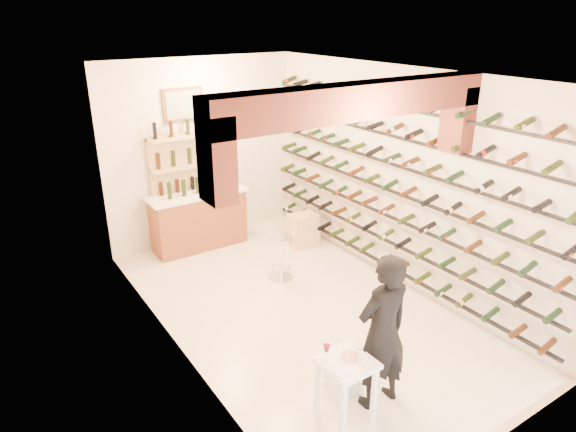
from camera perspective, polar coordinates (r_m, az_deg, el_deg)
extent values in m
plane|color=#F0E4D0|center=(7.24, 1.34, -10.34)|extent=(6.00, 6.00, 0.00)
cube|color=beige|center=(9.03, -9.61, 7.12)|extent=(3.50, 0.02, 3.20)
cube|color=beige|center=(4.64, 23.50, -9.30)|extent=(3.50, 0.02, 3.20)
cube|color=beige|center=(5.77, -12.93, -1.77)|extent=(0.02, 6.00, 3.20)
cube|color=beige|center=(7.61, 12.34, 4.12)|extent=(0.02, 6.00, 3.20)
cube|color=brown|center=(6.15, 1.61, 15.73)|extent=(3.50, 6.00, 0.02)
cube|color=#964234|center=(5.40, 7.86, 12.73)|extent=(3.50, 0.35, 0.36)
cube|color=#964234|center=(4.59, -8.03, 6.36)|extent=(0.24, 0.35, 0.80)
cube|color=#964234|center=(6.64, 18.55, 10.28)|extent=(0.24, 0.35, 0.80)
cube|color=black|center=(8.02, 10.76, -5.28)|extent=(0.06, 5.70, 0.03)
cube|color=black|center=(7.84, 10.96, -2.68)|extent=(0.06, 5.70, 0.03)
cube|color=black|center=(7.69, 11.18, 0.03)|extent=(0.06, 5.70, 0.03)
cube|color=black|center=(7.55, 11.40, 2.85)|extent=(0.06, 5.70, 0.03)
cube|color=black|center=(7.43, 11.63, 5.76)|extent=(0.06, 5.70, 0.03)
cube|color=black|center=(7.33, 11.86, 8.76)|extent=(0.06, 5.70, 0.03)
cube|color=black|center=(7.26, 12.11, 11.84)|extent=(0.06, 5.70, 0.03)
cube|color=brown|center=(8.97, -9.96, -0.57)|extent=(1.60, 0.55, 0.96)
cube|color=white|center=(8.79, -10.18, 2.47)|extent=(1.70, 0.62, 0.05)
cube|color=tan|center=(9.02, -10.89, 3.03)|extent=(1.40, 0.10, 2.00)
cube|color=tan|center=(9.12, -10.39, -0.41)|extent=(1.40, 0.28, 0.04)
cube|color=tan|center=(8.95, -10.61, 2.56)|extent=(1.40, 0.28, 0.04)
cube|color=tan|center=(8.80, -10.83, 5.63)|extent=(1.40, 0.28, 0.04)
cube|color=tan|center=(8.67, -11.07, 8.80)|extent=(1.40, 0.28, 0.04)
cube|color=brown|center=(8.71, -11.71, 12.17)|extent=(0.70, 0.04, 0.55)
cube|color=#99998C|center=(8.69, -11.65, 12.15)|extent=(0.60, 0.01, 0.45)
cube|color=white|center=(5.17, 6.65, -16.07)|extent=(0.51, 0.51, 0.05)
cube|color=white|center=(5.18, 6.23, -21.13)|extent=(0.05, 0.05, 0.67)
cube|color=white|center=(5.39, 9.65, -19.30)|extent=(0.05, 0.05, 0.67)
cube|color=white|center=(5.41, 3.30, -18.82)|extent=(0.05, 0.05, 0.67)
cube|color=white|center=(5.61, 6.69, -17.20)|extent=(0.05, 0.05, 0.67)
cylinder|color=white|center=(5.18, 6.94, -15.50)|extent=(0.23, 0.23, 0.01)
cylinder|color=#BF7266|center=(5.17, 6.95, -15.35)|extent=(0.17, 0.17, 0.02)
cube|color=white|center=(4.99, 5.96, -17.16)|extent=(0.15, 0.15, 0.01)
cylinder|color=white|center=(5.16, 4.33, -15.63)|extent=(0.07, 0.07, 0.00)
cylinder|color=white|center=(5.14, 4.35, -15.22)|extent=(0.01, 0.01, 0.09)
cone|color=#610818|center=(5.10, 4.37, -14.62)|extent=(0.07, 0.07, 0.08)
cube|color=white|center=(5.83, 6.26, -17.18)|extent=(0.38, 0.38, 0.40)
imported|color=black|center=(5.33, 10.56, -12.74)|extent=(0.65, 0.44, 1.73)
cylinder|color=silver|center=(7.96, -0.80, -6.97)|extent=(0.37, 0.37, 0.03)
cylinder|color=silver|center=(7.81, -0.81, -4.87)|extent=(0.07, 0.07, 0.65)
cylinder|color=silver|center=(7.66, -0.82, -2.59)|extent=(0.35, 0.35, 0.06)
torus|color=silver|center=(7.87, -0.81, -5.77)|extent=(0.28, 0.28, 0.02)
cube|color=#E2AE7C|center=(9.02, 1.68, -2.38)|extent=(0.55, 0.42, 0.30)
cube|color=#E2AE7C|center=(8.90, 1.70, -0.68)|extent=(0.48, 0.33, 0.28)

